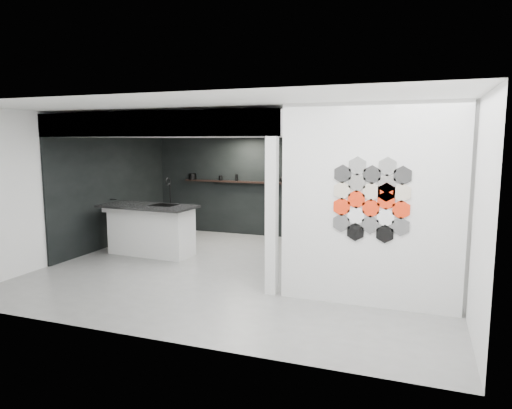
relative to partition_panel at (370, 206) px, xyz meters
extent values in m
cube|color=slate|center=(-2.23, 1.00, -1.40)|extent=(7.00, 6.00, 0.01)
cube|color=silver|center=(0.00, 0.00, 0.00)|extent=(2.45, 0.15, 2.80)
cube|color=black|center=(-3.52, 3.97, -0.22)|extent=(4.40, 0.04, 2.35)
cube|color=black|center=(-5.70, 2.00, -0.22)|extent=(0.04, 4.00, 2.35)
cube|color=silver|center=(-3.52, 2.00, 1.15)|extent=(4.40, 4.00, 0.40)
cube|color=silver|center=(-1.41, 0.00, -0.22)|extent=(0.16, 0.16, 2.35)
cube|color=silver|center=(-3.52, 0.08, 1.15)|extent=(4.40, 0.16, 0.40)
cube|color=silver|center=(-5.46, 1.80, -0.55)|extent=(0.40, 0.60, 0.12)
cube|color=black|center=(-3.43, 3.87, -0.10)|extent=(3.00, 0.15, 0.04)
cube|color=silver|center=(-4.42, 1.44, -0.91)|extent=(1.73, 0.72, 0.98)
cube|color=black|center=(-4.43, 1.35, -0.40)|extent=(1.97, 0.96, 0.05)
cube|color=black|center=(-4.14, 1.48, -0.39)|extent=(0.53, 0.46, 0.02)
cylinder|color=black|center=(-4.12, 1.70, -0.15)|extent=(0.03, 0.03, 0.45)
torus|color=black|center=(-4.13, 1.63, 0.07)|extent=(0.03, 0.16, 0.16)
cylinder|color=black|center=(-4.76, 3.87, 0.00)|extent=(0.23, 0.23, 0.15)
ellipsoid|color=black|center=(-2.38, 3.87, 0.00)|extent=(0.20, 0.20, 0.16)
cylinder|color=gray|center=(-2.08, 3.87, -0.03)|extent=(0.16, 0.16, 0.10)
cylinder|color=gray|center=(-2.08, 3.87, 0.00)|extent=(0.14, 0.14, 0.16)
cylinder|color=black|center=(-3.56, 3.87, 0.00)|extent=(0.07, 0.07, 0.16)
cylinder|color=black|center=(-3.98, 3.87, -0.02)|extent=(0.10, 0.10, 0.11)
cylinder|color=black|center=(-0.37, -0.09, -0.24)|extent=(0.26, 0.02, 0.26)
cylinder|color=red|center=(-0.37, -0.09, -0.01)|extent=(0.26, 0.02, 0.26)
cylinder|color=beige|center=(-0.37, -0.09, 0.21)|extent=(0.26, 0.02, 0.26)
cylinder|color=#2D2D2D|center=(-0.37, -0.09, 0.44)|extent=(0.26, 0.02, 0.26)
cylinder|color=black|center=(-0.17, -0.09, -0.35)|extent=(0.26, 0.02, 0.26)
cylinder|color=white|center=(-0.17, -0.09, -0.13)|extent=(0.26, 0.02, 0.26)
cylinder|color=red|center=(-0.17, -0.09, 0.10)|extent=(0.26, 0.02, 0.26)
cylinder|color=#66635E|center=(-0.17, -0.09, 0.33)|extent=(0.26, 0.02, 0.26)
cylinder|color=silver|center=(-0.17, -0.09, 0.55)|extent=(0.26, 0.02, 0.26)
cylinder|color=black|center=(0.02, -0.09, -0.24)|extent=(0.26, 0.02, 0.26)
cylinder|color=red|center=(0.02, -0.09, -0.01)|extent=(0.26, 0.02, 0.26)
cylinder|color=beige|center=(0.02, -0.09, 0.21)|extent=(0.26, 0.02, 0.26)
cylinder|color=#2D2D2D|center=(0.02, -0.09, 0.44)|extent=(0.26, 0.02, 0.26)
cylinder|color=black|center=(0.22, -0.09, -0.35)|extent=(0.26, 0.02, 0.26)
cylinder|color=white|center=(0.22, -0.09, -0.13)|extent=(0.26, 0.02, 0.26)
cylinder|color=red|center=(0.22, -0.09, 0.10)|extent=(0.26, 0.02, 0.26)
cylinder|color=#66635E|center=(0.22, -0.09, 0.33)|extent=(0.26, 0.02, 0.26)
cylinder|color=silver|center=(0.22, -0.09, 0.55)|extent=(0.26, 0.02, 0.26)
cylinder|color=black|center=(0.42, -0.09, -0.24)|extent=(0.26, 0.02, 0.26)
cylinder|color=red|center=(0.42, -0.09, -0.01)|extent=(0.26, 0.02, 0.26)
cylinder|color=beige|center=(0.42, -0.09, 0.21)|extent=(0.26, 0.02, 0.26)
cylinder|color=#2D2D2D|center=(0.42, -0.09, 0.44)|extent=(0.26, 0.02, 0.26)
cylinder|color=red|center=(0.22, -0.09, 0.21)|extent=(0.26, 0.02, 0.26)
camera|label=1|loc=(0.65, -6.31, 0.89)|focal=32.00mm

